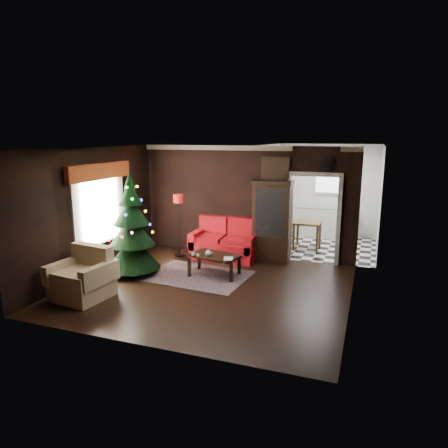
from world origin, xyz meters
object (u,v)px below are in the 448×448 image
(christmas_tree, at_px, (132,228))
(teapot, at_px, (208,253))
(curio_cabinet, at_px, (272,223))
(kitchen_table, at_px, (307,235))
(coffee_table, at_px, (215,265))
(armchair, at_px, (82,275))
(wall_clock, at_px, (326,165))
(floor_lamp, at_px, (179,225))
(loveseat, at_px, (225,239))

(christmas_tree, bearing_deg, teapot, 10.22)
(curio_cabinet, height_order, kitchen_table, curio_cabinet)
(curio_cabinet, bearing_deg, coffee_table, -120.85)
(armchair, relative_size, wall_clock, 3.11)
(christmas_tree, distance_m, coffee_table, 1.99)
(christmas_tree, distance_m, wall_clock, 4.65)
(curio_cabinet, relative_size, kitchen_table, 2.53)
(christmas_tree, bearing_deg, floor_lamp, 74.94)
(loveseat, bearing_deg, armchair, -116.46)
(loveseat, bearing_deg, wall_clock, 9.66)
(curio_cabinet, bearing_deg, kitchen_table, 65.56)
(armchair, relative_size, coffee_table, 0.94)
(curio_cabinet, xyz_separation_m, christmas_tree, (-2.67, -2.02, 0.10))
(teapot, distance_m, wall_clock, 3.42)
(floor_lamp, height_order, wall_clock, wall_clock)
(loveseat, bearing_deg, curio_cabinet, 10.83)
(loveseat, height_order, teapot, loveseat)
(christmas_tree, relative_size, teapot, 15.01)
(loveseat, distance_m, curio_cabinet, 1.25)
(curio_cabinet, xyz_separation_m, floor_lamp, (-2.27, -0.52, -0.12))
(christmas_tree, height_order, armchair, christmas_tree)
(coffee_table, distance_m, teapot, 0.37)
(loveseat, height_order, kitchen_table, loveseat)
(floor_lamp, distance_m, wall_clock, 3.86)
(christmas_tree, xyz_separation_m, kitchen_table, (3.32, 3.45, -0.68))
(wall_clock, bearing_deg, christmas_tree, -150.39)
(christmas_tree, height_order, kitchen_table, christmas_tree)
(wall_clock, xyz_separation_m, kitchen_table, (-0.55, 1.25, -2.00))
(loveseat, relative_size, christmas_tree, 0.74)
(floor_lamp, bearing_deg, coffee_table, -36.83)
(curio_cabinet, height_order, armchair, curio_cabinet)
(floor_lamp, bearing_deg, wall_clock, 11.35)
(floor_lamp, relative_size, christmas_tree, 0.68)
(curio_cabinet, xyz_separation_m, wall_clock, (1.20, 0.18, 1.43))
(curio_cabinet, relative_size, christmas_tree, 0.83)
(floor_lamp, height_order, armchair, floor_lamp)
(kitchen_table, bearing_deg, floor_lamp, -146.30)
(floor_lamp, distance_m, christmas_tree, 1.57)
(coffee_table, height_order, wall_clock, wall_clock)
(armchair, distance_m, teapot, 2.60)
(floor_lamp, xyz_separation_m, teapot, (1.28, -1.20, -0.27))
(kitchen_table, bearing_deg, curio_cabinet, -114.44)
(kitchen_table, bearing_deg, coffee_table, -117.85)
(armchair, xyz_separation_m, coffee_table, (1.90, 2.04, -0.21))
(curio_cabinet, distance_m, armchair, 4.57)
(loveseat, bearing_deg, floor_lamp, -165.18)
(loveseat, relative_size, kitchen_table, 2.27)
(christmas_tree, xyz_separation_m, armchair, (-0.14, -1.55, -0.59))
(curio_cabinet, bearing_deg, armchair, -128.29)
(armchair, bearing_deg, wall_clock, 50.36)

